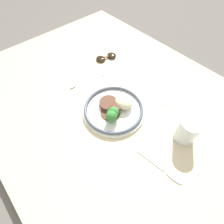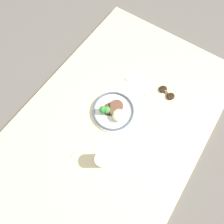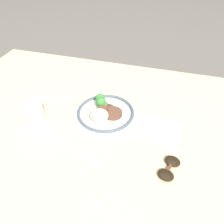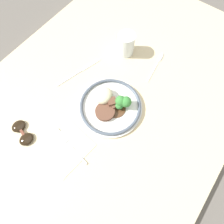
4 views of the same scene
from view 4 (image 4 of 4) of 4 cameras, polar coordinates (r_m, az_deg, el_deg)
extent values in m
plane|color=#5B5651|center=(0.72, -1.38, 3.45)|extent=(8.00, 8.00, 0.00)
cube|color=beige|center=(0.70, -1.41, 4.10)|extent=(1.41, 0.94, 0.04)
cube|color=silver|center=(0.64, -14.49, -11.52)|extent=(0.17, 0.15, 0.00)
cylinder|color=white|center=(0.66, -0.54, 1.68)|extent=(0.24, 0.24, 0.01)
torus|color=#4C5666|center=(0.65, -0.55, 2.08)|extent=(0.23, 0.23, 0.01)
ellipsoid|color=beige|center=(0.65, -2.80, 5.44)|extent=(0.07, 0.07, 0.04)
cylinder|color=brown|center=(0.64, -2.29, 0.12)|extent=(0.07, 0.07, 0.02)
cylinder|color=#51331E|center=(0.65, 1.16, 1.17)|extent=(0.08, 0.08, 0.00)
cube|color=brown|center=(0.65, 0.56, 2.01)|extent=(0.03, 0.03, 0.02)
cube|color=brown|center=(0.65, -0.31, 2.74)|extent=(0.02, 0.02, 0.02)
cube|color=brown|center=(0.65, -0.02, 3.22)|extent=(0.04, 0.04, 0.03)
cylinder|color=#669E51|center=(0.65, 2.73, 2.74)|extent=(0.01, 0.01, 0.02)
sphere|color=#387F38|center=(0.63, 2.83, 3.64)|extent=(0.04, 0.04, 0.04)
cylinder|color=#669E51|center=(0.66, 2.42, 2.74)|extent=(0.01, 0.01, 0.01)
sphere|color=#387F38|center=(0.64, 2.48, 3.30)|extent=(0.03, 0.03, 0.03)
cylinder|color=#669E51|center=(0.65, 4.40, 2.44)|extent=(0.01, 0.01, 0.02)
sphere|color=#387F38|center=(0.63, 4.56, 3.35)|extent=(0.04, 0.04, 0.04)
cylinder|color=#669E51|center=(0.65, 2.34, 1.62)|extent=(0.01, 0.01, 0.01)
sphere|color=#387F38|center=(0.64, 2.39, 2.17)|extent=(0.03, 0.03, 0.03)
cylinder|color=orange|center=(0.78, 4.54, 20.53)|extent=(0.06, 0.06, 0.07)
cylinder|color=white|center=(0.77, 4.62, 21.20)|extent=(0.07, 0.07, 0.09)
cube|color=silver|center=(0.63, -11.40, -13.01)|extent=(0.02, 0.10, 0.00)
cube|color=silver|center=(0.65, -16.19, -7.44)|extent=(0.03, 0.06, 0.00)
cube|color=silver|center=(0.75, -13.54, 10.87)|extent=(0.12, 0.04, 0.00)
cube|color=silver|center=(0.77, -6.91, 15.12)|extent=(0.09, 0.04, 0.00)
cube|color=silver|center=(0.76, 13.02, 12.47)|extent=(0.10, 0.02, 0.00)
ellipsoid|color=silver|center=(0.81, 15.56, 16.82)|extent=(0.06, 0.03, 0.01)
ellipsoid|color=black|center=(0.69, -26.17, -7.96)|extent=(0.06, 0.06, 0.02)
ellipsoid|color=black|center=(0.72, -28.18, -4.10)|extent=(0.06, 0.06, 0.02)
cube|color=brown|center=(0.70, -27.28, -5.94)|extent=(0.02, 0.03, 0.00)
camera|label=1|loc=(0.52, 65.88, 33.88)|focal=28.00mm
camera|label=2|loc=(0.67, 165.54, 84.61)|focal=28.00mm
camera|label=3|loc=(0.79, -72.91, 32.88)|focal=35.00mm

